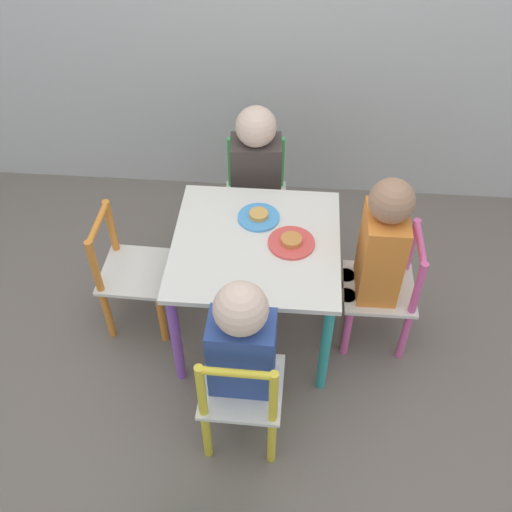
# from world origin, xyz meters

# --- Properties ---
(ground_plane) EXTENTS (6.00, 6.00, 0.00)m
(ground_plane) POSITION_xyz_m (0.00, 0.00, 0.00)
(ground_plane) COLOR #6B6056
(kids_table) EXTENTS (0.58, 0.58, 0.47)m
(kids_table) POSITION_xyz_m (0.00, 0.00, 0.40)
(kids_table) COLOR silver
(kids_table) RESTS_ON ground_plane
(chair_pink) EXTENTS (0.26, 0.26, 0.51)m
(chair_pink) POSITION_xyz_m (0.48, 0.00, 0.25)
(chair_pink) COLOR silver
(chair_pink) RESTS_ON ground_plane
(chair_green) EXTENTS (0.28, 0.28, 0.51)m
(chair_green) POSITION_xyz_m (-0.04, 0.48, 0.25)
(chair_green) COLOR silver
(chair_green) RESTS_ON ground_plane
(chair_yellow) EXTENTS (0.26, 0.26, 0.51)m
(chair_yellow) POSITION_xyz_m (-0.01, -0.48, 0.25)
(chair_yellow) COLOR silver
(chair_yellow) RESTS_ON ground_plane
(chair_orange) EXTENTS (0.27, 0.27, 0.51)m
(chair_orange) POSITION_xyz_m (-0.48, 0.01, 0.25)
(chair_orange) COLOR silver
(chair_orange) RESTS_ON ground_plane
(child_right) EXTENTS (0.21, 0.20, 0.76)m
(child_right) POSITION_xyz_m (0.42, 0.00, 0.44)
(child_right) COLOR #7A6B5B
(child_right) RESTS_ON ground_plane
(child_back) EXTENTS (0.21, 0.22, 0.73)m
(child_back) POSITION_xyz_m (-0.03, 0.42, 0.43)
(child_back) COLOR #4C608E
(child_back) RESTS_ON ground_plane
(child_front) EXTENTS (0.20, 0.22, 0.71)m
(child_front) POSITION_xyz_m (-0.01, -0.42, 0.42)
(child_front) COLOR #38383D
(child_front) RESTS_ON ground_plane
(plate_right) EXTENTS (0.16, 0.16, 0.03)m
(plate_right) POSITION_xyz_m (0.12, 0.00, 0.48)
(plate_right) COLOR #E54C47
(plate_right) RESTS_ON kids_table
(plate_back) EXTENTS (0.15, 0.15, 0.03)m
(plate_back) POSITION_xyz_m (0.00, 0.12, 0.48)
(plate_back) COLOR #4C9EE0
(plate_back) RESTS_ON kids_table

